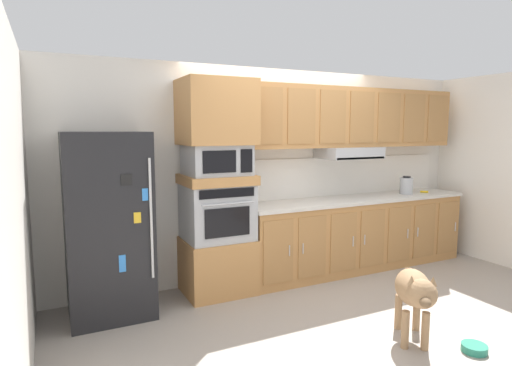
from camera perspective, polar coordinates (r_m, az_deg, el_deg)
ground_plane at (r=4.67m, az=9.71°, el=-15.33°), size 9.60×9.60×0.00m
back_kitchen_wall at (r=5.28m, az=2.95°, el=1.42°), size 6.20×0.12×2.50m
side_panel_left at (r=3.53m, az=-29.84°, el=-2.39°), size 0.12×7.10×2.50m
side_panel_right at (r=6.41m, az=30.75°, el=1.43°), size 0.12×7.10×2.50m
refrigerator at (r=4.28m, az=-19.24°, el=-5.34°), size 0.76×0.73×1.76m
oven_base_cabinet at (r=4.76m, az=-5.15°, el=-10.95°), size 0.74×0.62×0.60m
built_in_oven at (r=4.61m, az=-5.22°, el=-3.84°), size 0.70×0.62×0.60m
appliance_mid_shelf at (r=4.56m, az=-5.29°, el=0.48°), size 0.74×0.62×0.10m
microwave at (r=4.54m, az=-5.30°, el=3.11°), size 0.64×0.54×0.32m
appliance_upper_cabinet at (r=4.53m, az=-5.39°, el=9.44°), size 0.74×0.62×0.68m
lower_cabinet_run at (r=5.66m, az=13.32°, el=-6.71°), size 3.07×0.63×0.88m
countertop_slab at (r=5.57m, az=13.43°, el=-2.10°), size 3.11×0.64×0.04m
backsplash_panel at (r=5.76m, az=11.69°, el=0.95°), size 3.11×0.02×0.50m
upper_cabinet_with_hood at (r=5.59m, az=12.88°, el=8.27°), size 3.07×0.48×0.88m
screwdriver at (r=6.27m, az=21.65°, el=-1.08°), size 0.17×0.17×0.03m
electric_kettle at (r=6.04m, az=19.54°, el=-0.32°), size 0.17×0.17×0.24m
dog at (r=3.85m, az=20.51°, el=-13.46°), size 0.60×0.79×0.67m
dog_food_bowl at (r=4.07m, az=27.27°, el=-19.09°), size 0.20×0.20×0.06m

